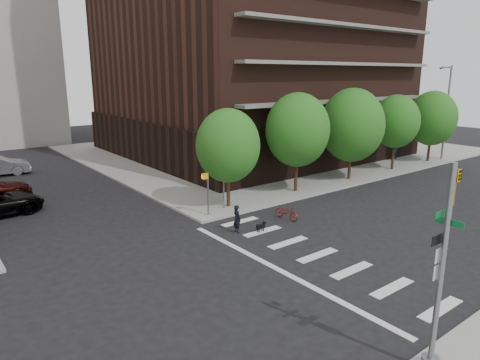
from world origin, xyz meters
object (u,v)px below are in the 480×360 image
object	(u,v)px
dog_walker	(237,219)
pedestrian_far	(395,150)
traffic_signal	(440,285)
scooter	(287,212)

from	to	relation	value
dog_walker	pedestrian_far	size ratio (longest dim) A/B	0.88
traffic_signal	scooter	xyz separation A→B (m)	(5.89, 12.14, -2.26)
traffic_signal	pedestrian_far	bearing A→B (deg)	34.73
dog_walker	pedestrian_far	xyz separation A→B (m)	(24.38, 6.25, 0.25)
traffic_signal	dog_walker	world-z (taller)	traffic_signal
scooter	dog_walker	size ratio (longest dim) A/B	1.09
traffic_signal	dog_walker	bearing A→B (deg)	79.36
pedestrian_far	dog_walker	bearing A→B (deg)	-93.94
dog_walker	pedestrian_far	world-z (taller)	pedestrian_far
scooter	dog_walker	xyz separation A→B (m)	(-3.59, 0.11, 0.33)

